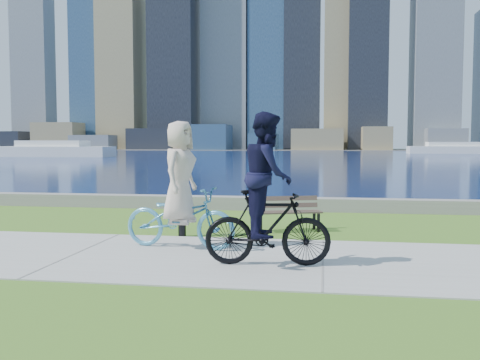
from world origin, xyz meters
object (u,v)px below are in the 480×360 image
object	(u,v)px
cyclist_woman	(180,201)
cyclist_man	(268,201)
bollard_lamp	(182,198)
park_bench	(287,210)

from	to	relation	value
cyclist_woman	cyclist_man	world-z (taller)	cyclist_man
bollard_lamp	cyclist_man	bearing A→B (deg)	-49.76
bollard_lamp	cyclist_woman	size ratio (longest dim) A/B	0.61
park_bench	bollard_lamp	bearing A→B (deg)	-171.04
cyclist_woman	cyclist_man	distance (m)	1.95
cyclist_man	park_bench	bearing A→B (deg)	-5.41
park_bench	cyclist_woman	bearing A→B (deg)	-145.39
bollard_lamp	cyclist_woman	distance (m)	1.23
park_bench	cyclist_man	xyz separation A→B (m)	(-0.06, -3.26, 0.53)
bollard_lamp	cyclist_man	xyz separation A→B (m)	(1.92, -2.26, 0.21)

